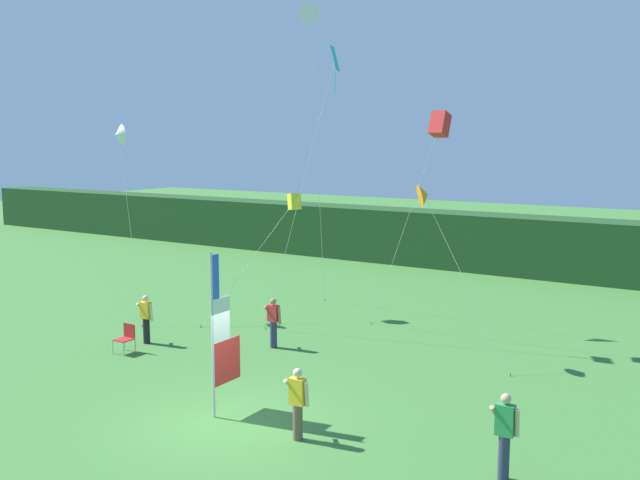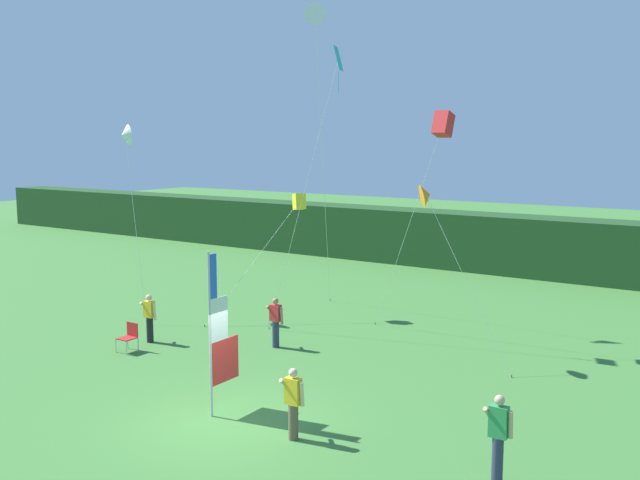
{
  "view_description": "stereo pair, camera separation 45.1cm",
  "coord_description": "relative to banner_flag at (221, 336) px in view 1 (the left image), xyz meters",
  "views": [
    {
      "loc": [
        10.36,
        -12.41,
        6.59
      ],
      "look_at": [
        0.09,
        3.81,
        3.88
      ],
      "focal_mm": 40.02,
      "sensor_mm": 36.0,
      "label": 1
    },
    {
      "loc": [
        10.74,
        -12.16,
        6.59
      ],
      "look_at": [
        0.09,
        3.81,
        3.88
      ],
      "focal_mm": 40.02,
      "sensor_mm": 36.0,
      "label": 2
    }
  ],
  "objects": [
    {
      "name": "ground_plane",
      "position": [
        0.5,
        -0.3,
        -1.92
      ],
      "size": [
        120.0,
        120.0,
        0.0
      ],
      "primitive_type": "plane",
      "color": "#3D7533"
    },
    {
      "name": "distant_treeline",
      "position": [
        0.5,
        21.89,
        -0.49
      ],
      "size": [
        80.0,
        2.4,
        2.86
      ],
      "primitive_type": "cube",
      "color": "#1E421E",
      "rests_on": "ground"
    },
    {
      "name": "banner_flag",
      "position": [
        0.0,
        0.0,
        0.0
      ],
      "size": [
        0.06,
        1.03,
        4.01
      ],
      "color": "#B7B7BC",
      "rests_on": "ground"
    },
    {
      "name": "person_near_banner",
      "position": [
        -5.98,
        3.32,
        -1.08
      ],
      "size": [
        0.55,
        0.48,
        1.59
      ],
      "color": "black",
      "rests_on": "ground"
    },
    {
      "name": "person_mid_field",
      "position": [
        6.86,
        0.3,
        -0.98
      ],
      "size": [
        0.55,
        0.48,
        1.76
      ],
      "color": "#2D334C",
      "rests_on": "ground"
    },
    {
      "name": "person_far_left",
      "position": [
        -2.2,
        5.14,
        -1.07
      ],
      "size": [
        0.55,
        0.48,
        1.61
      ],
      "color": "#2D334C",
      "rests_on": "ground"
    },
    {
      "name": "person_far_right",
      "position": [
        2.41,
        -0.28,
        -1.06
      ],
      "size": [
        0.55,
        0.48,
        1.63
      ],
      "color": "brown",
      "rests_on": "ground"
    },
    {
      "name": "folding_chair",
      "position": [
        -5.77,
        2.26,
        -1.41
      ],
      "size": [
        0.51,
        0.51,
        0.89
      ],
      "color": "#BCBCC1",
      "rests_on": "ground"
    },
    {
      "name": "kite_red_box_0",
      "position": [
        1.72,
        8.9,
        5.13
      ],
      "size": [
        2.94,
        0.85,
        7.52
      ],
      "color": "brown",
      "rests_on": "ground"
    },
    {
      "name": "kite_orange_delta_1",
      "position": [
        2.1,
        6.97,
        3.0
      ],
      "size": [
        3.37,
        0.95,
        5.32
      ],
      "color": "brown",
      "rests_on": "ground"
    },
    {
      "name": "kite_yellow_box_2",
      "position": [
        -4.28,
        9.36,
        2.33
      ],
      "size": [
        1.86,
        3.97,
        4.6
      ],
      "color": "brown",
      "rests_on": "ground"
    },
    {
      "name": "kite_white_delta_3",
      "position": [
        -9.96,
        6.06,
        4.81
      ],
      "size": [
        2.83,
        1.74,
        7.15
      ],
      "color": "brown",
      "rests_on": "ground"
    },
    {
      "name": "kite_white_delta_4",
      "position": [
        -3.84,
        9.81,
        9.11
      ],
      "size": [
        0.98,
        2.27,
        11.51
      ],
      "color": "brown",
      "rests_on": "ground"
    },
    {
      "name": "kite_cyan_diamond_5",
      "position": [
        -1.72,
        7.78,
        6.67
      ],
      "size": [
        2.37,
        1.43,
        9.63
      ],
      "color": "brown",
      "rests_on": "ground"
    }
  ]
}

